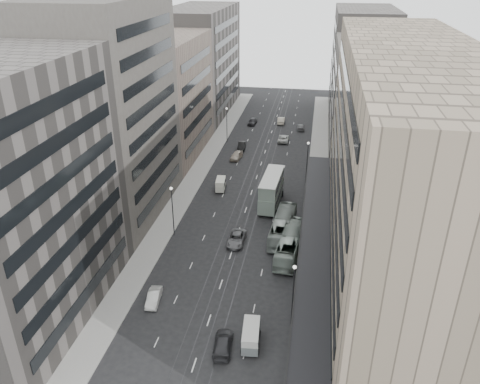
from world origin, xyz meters
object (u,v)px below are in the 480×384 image
Objects in this scene: double_decker at (271,190)px; vw_microbus at (251,335)px; sedan_2 at (236,239)px; bus_far at (283,226)px; bus_near at (290,244)px; sedan_1 at (154,297)px; panel_van at (221,184)px; pedestrian at (317,336)px.

double_decker reaches higher than vw_microbus.
vw_microbus is at bearing -74.61° from sedan_2.
double_decker is 33.62m from vw_microbus.
vw_microbus is at bearing 90.37° from bus_far.
bus_near reaches higher than bus_far.
bus_far is 7.52m from sedan_2.
sedan_2 is (7.78, 15.27, 0.05)m from sedan_1.
sedan_1 is 0.79× the size of sedan_2.
panel_van is at bearing 159.25° from double_decker.
vw_microbus reaches higher than pedestrian.
vw_microbus is 21.11m from sedan_2.
sedan_2 is at bearing -102.94° from double_decker.
bus_near is 8.40m from sedan_2.
panel_van is (-12.80, 14.34, -0.42)m from bus_far.
double_decker is 33.28m from pedestrian.
sedan_1 is (-15.98, -13.72, -0.99)m from bus_near.
bus_near is 19.12m from vw_microbus.
vw_microbus is (1.40, -33.55, -1.72)m from double_decker.
sedan_1 is (-14.50, -18.48, -0.99)m from bus_far.
vw_microbus is 7.38m from pedestrian.
bus_near is at bearing -58.99° from panel_van.
bus_near is 1.15× the size of double_decker.
pedestrian is at bearing 7.12° from vw_microbus.
bus_near is 2.89× the size of sedan_1.
bus_far is 7.49× the size of pedestrian.
sedan_2 is 22.70m from pedestrian.
bus_near is at bearing -70.03° from double_decker.
bus_far is at bearing -70.36° from double_decker.
vw_microbus is at bearing 10.57° from pedestrian.
bus_far reaches higher than sedan_1.
sedan_2 is at bearing -5.31° from bus_near.
panel_van is 0.90× the size of sedan_1.
vw_microbus is 0.85× the size of sedan_2.
bus_near is at bearing -77.14° from pedestrian.
pedestrian is (5.75, -22.19, -0.72)m from bus_far.
pedestrian is at bearing 109.17° from bus_near.
pedestrian is at bearing -71.53° from double_decker.
panel_van is at bearing -44.32° from bus_far.
double_decker is at bearing 60.72° from sedan_1.
sedan_2 reaches higher than sedan_1.
pedestrian is (7.22, 1.47, -0.36)m from vw_microbus.
sedan_2 is (-8.21, 1.55, -0.94)m from bus_near.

